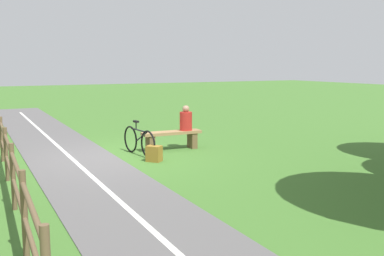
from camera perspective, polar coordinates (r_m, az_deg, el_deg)
name	(u,v)px	position (r m, az deg, el deg)	size (l,w,h in m)	color
ground_plane	(111,157)	(11.31, -10.46, -3.75)	(80.00, 80.00, 0.00)	#3D6B28
paved_path	(127,208)	(7.33, -8.47, -10.28)	(2.14, 36.00, 0.02)	#565454
path_centre_line	(127,208)	(7.33, -8.47, -10.20)	(0.10, 32.00, 0.00)	silver
bench	(172,137)	(12.04, -2.65, -1.20)	(1.68, 0.46, 0.51)	#937047
person_seated	(186,120)	(12.14, -0.80, 1.06)	(0.36, 0.36, 0.69)	#B2231E
bicycle	(139,141)	(11.38, -6.91, -1.68)	(0.25, 1.66, 0.89)	black
backpack	(154,154)	(10.66, -4.93, -3.34)	(0.42, 0.43, 0.38)	olive
fence_roadside	(9,159)	(8.57, -22.68, -3.69)	(0.40, 9.95, 1.09)	brown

